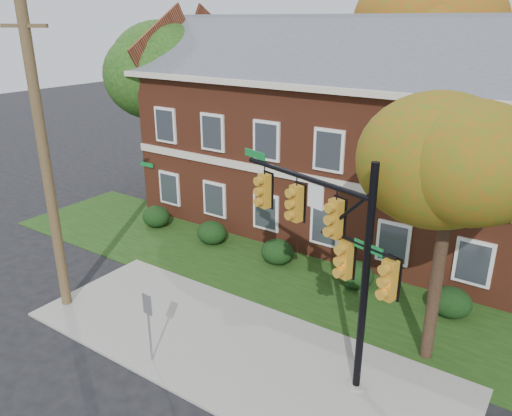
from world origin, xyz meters
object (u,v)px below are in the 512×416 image
Objects in this scene: hedge_far_right at (451,302)px; tree_far_rear at (428,33)px; hedge_center at (277,252)px; apartment_building at (339,124)px; sign_post at (148,317)px; utility_pole at (46,165)px; traffic_signal at (332,243)px; hedge_far_left at (156,217)px; hedge_right at (356,275)px; tree_near_right at (465,143)px; tree_left_rear at (167,76)px; hedge_left at (212,233)px.

tree_far_rear is (-5.66, 13.09, 8.32)m from hedge_far_right.
tree_far_rear is at bearing 84.15° from hedge_center.
apartment_building reaches higher than sign_post.
traffic_signal is at bearing -5.36° from utility_pole.
utility_pole is (2.49, -6.99, 4.65)m from hedge_far_left.
tree_far_rear is 21.24m from utility_pole.
hedge_far_left is 10.50m from hedge_right.
tree_near_right is 9.79m from sign_post.
apartment_building is 2.12× the size of tree_left_rear.
tree_left_rear is at bearing -173.46° from apartment_building.
hedge_left is at bearing 63.48° from utility_pole.
traffic_signal is (14.44, -9.00, -2.65)m from tree_left_rear.
hedge_center is 7.64m from sign_post.
tree_far_rear reaches higher than hedge_left.
hedge_far_right is 18.30m from tree_left_rear.
hedge_far_right is (10.50, 0.00, 0.00)m from hedge_left.
tree_near_right is (14.22, -2.83, 6.14)m from hedge_far_left.
tree_left_rear is 3.84× the size of sign_post.
tree_left_rear is at bearing -141.03° from tree_far_rear.
hedge_far_left is 1.00× the size of hedge_left.
sign_post is (-6.67, -7.56, 1.05)m from hedge_far_right.
tree_left_rear reaches higher than hedge_center.
utility_pole reaches higher than tree_left_rear.
hedge_left is 7.00m from hedge_right.
tree_near_right reaches higher than hedge_far_right.
tree_near_right is at bearing -14.81° from hedge_left.
tree_far_rear is at bearing 99.36° from hedge_right.
apartment_building is 7.73m from hedge_right.
hedge_right is 11.60m from utility_pole.
apartment_building is 9.94m from tree_left_rear.
hedge_center is 12.23m from tree_left_rear.
hedge_left is 8.54m from sign_post.
sign_post reaches higher than hedge_far_left.
hedge_left is at bearing -110.29° from tree_far_rear.
sign_post is (-4.38, -2.69, -2.46)m from traffic_signal.
tree_left_rear reaches higher than hedge_far_left.
hedge_center is 0.16× the size of tree_near_right.
sign_post is (4.84, -0.57, -3.60)m from utility_pole.
apartment_building is 11.20m from traffic_signal.
hedge_center is 1.00× the size of hedge_right.
utility_pole is at bearing -150.35° from traffic_signal.
hedge_far_right is 16.51m from tree_far_rear.
tree_near_right is at bearing -11.27° from hedge_far_left.
hedge_left and hedge_far_right have the same top height.
apartment_building is 13.43× the size of hedge_center.
hedge_far_right is at bearing -13.89° from tree_left_rear.
hedge_far_left is at bearing -122.50° from tree_far_rear.
tree_far_rear reaches higher than hedge_center.
hedge_center is at bearing 0.00° from hedge_left.
hedge_right is at bearing 180.00° from hedge_far_right.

